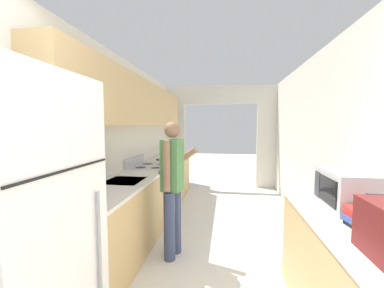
{
  "coord_description": "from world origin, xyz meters",
  "views": [
    {
      "loc": [
        0.15,
        -0.53,
        1.54
      ],
      "look_at": [
        -0.37,
        3.09,
        1.24
      ],
      "focal_mm": 22.0,
      "sensor_mm": 36.0,
      "label": 1
    }
  ],
  "objects_px": {
    "refrigerator": "(14,240)",
    "microwave": "(351,190)",
    "book_stack": "(372,222)",
    "knife": "(159,159)",
    "person": "(172,186)",
    "range_oven": "(152,192)"
  },
  "relations": [
    {
      "from": "refrigerator",
      "to": "microwave",
      "type": "height_order",
      "value": "refrigerator"
    },
    {
      "from": "book_stack",
      "to": "knife",
      "type": "xyz_separation_m",
      "value": [
        -2.15,
        2.72,
        -0.05
      ]
    },
    {
      "from": "person",
      "to": "microwave",
      "type": "xyz_separation_m",
      "value": [
        1.58,
        -0.63,
        0.19
      ]
    },
    {
      "from": "range_oven",
      "to": "person",
      "type": "distance_m",
      "value": 1.23
    },
    {
      "from": "refrigerator",
      "to": "range_oven",
      "type": "xyz_separation_m",
      "value": [
        -0.03,
        2.52,
        -0.46
      ]
    },
    {
      "from": "person",
      "to": "knife",
      "type": "bearing_deg",
      "value": 33.38
    },
    {
      "from": "person",
      "to": "microwave",
      "type": "distance_m",
      "value": 1.71
    },
    {
      "from": "person",
      "to": "microwave",
      "type": "relative_size",
      "value": 3.23
    },
    {
      "from": "person",
      "to": "knife",
      "type": "relative_size",
      "value": 4.8
    },
    {
      "from": "range_oven",
      "to": "microwave",
      "type": "bearing_deg",
      "value": -37.34
    },
    {
      "from": "refrigerator",
      "to": "book_stack",
      "type": "xyz_separation_m",
      "value": [
        2.05,
        0.46,
        0.03
      ]
    },
    {
      "from": "microwave",
      "to": "book_stack",
      "type": "distance_m",
      "value": 0.43
    },
    {
      "from": "range_oven",
      "to": "microwave",
      "type": "distance_m",
      "value": 2.78
    },
    {
      "from": "person",
      "to": "knife",
      "type": "height_order",
      "value": "person"
    },
    {
      "from": "range_oven",
      "to": "person",
      "type": "bearing_deg",
      "value": -60.38
    },
    {
      "from": "microwave",
      "to": "knife",
      "type": "bearing_deg",
      "value": 134.08
    },
    {
      "from": "refrigerator",
      "to": "microwave",
      "type": "distance_m",
      "value": 2.3
    },
    {
      "from": "microwave",
      "to": "refrigerator",
      "type": "bearing_deg",
      "value": -157.6
    },
    {
      "from": "knife",
      "to": "refrigerator",
      "type": "bearing_deg",
      "value": -126.06
    },
    {
      "from": "microwave",
      "to": "person",
      "type": "bearing_deg",
      "value": 158.24
    },
    {
      "from": "person",
      "to": "microwave",
      "type": "height_order",
      "value": "person"
    },
    {
      "from": "person",
      "to": "range_oven",
      "type": "bearing_deg",
      "value": 41.76
    }
  ]
}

